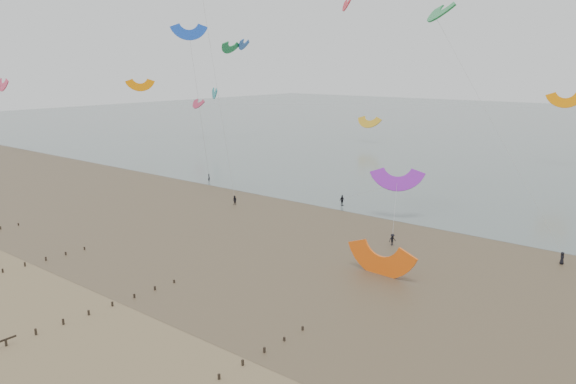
# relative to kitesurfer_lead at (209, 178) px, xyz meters

# --- Properties ---
(ground) EXTENTS (500.00, 500.00, 0.00)m
(ground) POSITION_rel_kitesurfer_lead_xyz_m (33.55, -52.37, -0.83)
(ground) COLOR brown
(ground) RESTS_ON ground
(sea_and_shore) EXTENTS (500.00, 665.00, 0.03)m
(sea_and_shore) POSITION_rel_kitesurfer_lead_xyz_m (29.47, -17.97, -0.82)
(sea_and_shore) COLOR #475654
(sea_and_shore) RESTS_ON ground
(kitesurfer_lead) EXTENTS (0.71, 0.60, 1.65)m
(kitesurfer_lead) POSITION_rel_kitesurfer_lead_xyz_m (0.00, 0.00, 0.00)
(kitesurfer_lead) COLOR black
(kitesurfer_lead) RESTS_ON ground
(kitesurfers) EXTENTS (89.45, 16.85, 1.88)m
(kitesurfers) POSITION_rel_kitesurfer_lead_xyz_m (63.70, -4.40, 0.02)
(kitesurfers) COLOR black
(kitesurfers) RESTS_ON ground
(grounded_kite) EXTENTS (7.91, 6.34, 4.17)m
(grounded_kite) POSITION_rel_kitesurfer_lead_xyz_m (53.95, -23.73, -0.83)
(grounded_kite) COLOR #FF5E10
(grounded_kite) RESTS_ON ground
(kites_airborne) EXTENTS (226.49, 101.30, 40.76)m
(kites_airborne) POSITION_rel_kitesurfer_lead_xyz_m (27.01, 38.45, 19.34)
(kites_airborne) COLOR #AA2140
(kites_airborne) RESTS_ON ground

